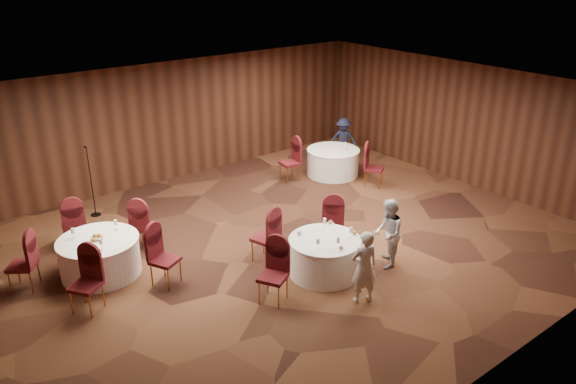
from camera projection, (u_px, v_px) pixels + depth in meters
ground at (286, 244)px, 12.03m from camera, size 12.00×12.00×0.00m
room_shell at (286, 158)px, 11.26m from camera, size 12.00×12.00×12.00m
table_main at (324, 256)px, 10.80m from camera, size 1.39×1.39×0.74m
table_left at (100, 256)px, 10.80m from camera, size 1.54×1.54×0.74m
table_right at (333, 162)px, 15.70m from camera, size 1.47×1.47×0.74m
chairs_main at (292, 244)px, 11.01m from camera, size 3.04×1.95×1.00m
chairs_left at (99, 251)px, 10.75m from camera, size 3.19×3.14×1.00m
chairs_right at (331, 165)px, 15.08m from camera, size 2.15×2.37×1.00m
tabletop_main at (333, 234)px, 10.65m from camera, size 1.10×1.07×0.22m
tabletop_left at (97, 235)px, 10.63m from camera, size 0.86×0.81×0.22m
tabletop_right at (346, 144)px, 15.47m from camera, size 0.08×0.08×0.22m
mic_stand at (93, 195)px, 13.18m from camera, size 0.24×0.24×1.72m
woman_a at (364, 267)px, 9.80m from camera, size 0.58×0.47×1.39m
woman_b at (388, 233)px, 10.96m from camera, size 0.86×0.86×1.41m
man_c at (343, 139)px, 16.73m from camera, size 0.90×0.94×1.29m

